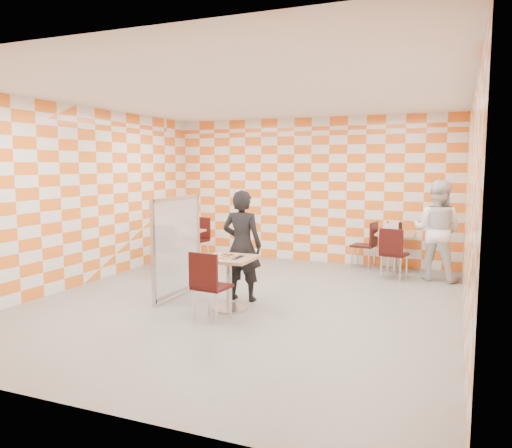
{
  "coord_description": "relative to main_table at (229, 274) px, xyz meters",
  "views": [
    {
      "loc": [
        2.87,
        -6.61,
        2.01
      ],
      "look_at": [
        0.1,
        0.2,
        1.15
      ],
      "focal_mm": 35.0,
      "sensor_mm": 36.0,
      "label": 1
    }
  ],
  "objects": [
    {
      "name": "man_white",
      "position": [
        2.6,
        3.04,
        0.37
      ],
      "size": [
        0.99,
        0.85,
        1.76
      ],
      "primitive_type": "imported",
      "rotation": [
        0.0,
        0.0,
        2.91
      ],
      "color": "white",
      "rests_on": "ground"
    },
    {
      "name": "chair_main_front",
      "position": [
        -0.0,
        -0.63,
        0.04
      ],
      "size": [
        0.46,
        0.47,
        0.92
      ],
      "color": "black",
      "rests_on": "ground"
    },
    {
      "name": "chair_second_front",
      "position": [
        1.89,
        2.71,
        0.04
      ],
      "size": [
        0.5,
        0.51,
        0.92
      ],
      "color": "black",
      "rests_on": "ground"
    },
    {
      "name": "sport_bottle",
      "position": [
        1.68,
        3.6,
        0.33
      ],
      "size": [
        0.06,
        0.06,
        0.2
      ],
      "color": "white",
      "rests_on": "second_table"
    },
    {
      "name": "second_table",
      "position": [
        1.85,
        3.48,
        0.0
      ],
      "size": [
        0.7,
        0.7,
        0.75
      ],
      "color": "tan",
      "rests_on": "ground"
    },
    {
      "name": "chair_empty_far",
      "position": [
        -2.11,
        3.0,
        0.04
      ],
      "size": [
        0.51,
        0.51,
        0.92
      ],
      "color": "black",
      "rests_on": "ground"
    },
    {
      "name": "chair_empty_near",
      "position": [
        -2.0,
        1.59,
        0.04
      ],
      "size": [
        0.5,
        0.5,
        0.92
      ],
      "color": "black",
      "rests_on": "ground"
    },
    {
      "name": "room_shell",
      "position": [
        0.05,
        0.97,
        0.99
      ],
      "size": [
        7.0,
        7.0,
        7.0
      ],
      "color": "gray",
      "rests_on": "ground"
    },
    {
      "name": "main_table",
      "position": [
        0.0,
        0.0,
        0.0
      ],
      "size": [
        0.7,
        0.7,
        0.75
      ],
      "color": "tan",
      "rests_on": "ground"
    },
    {
      "name": "empty_table",
      "position": [
        -2.06,
        2.24,
        0.0
      ],
      "size": [
        0.7,
        0.7,
        0.75
      ],
      "color": "tan",
      "rests_on": "ground"
    },
    {
      "name": "chair_second_side",
      "position": [
        1.33,
        3.55,
        0.04
      ],
      "size": [
        0.49,
        0.48,
        0.92
      ],
      "color": "black",
      "rests_on": "ground"
    },
    {
      "name": "pizza_on_foil",
      "position": [
        -0.0,
        -0.02,
        0.26
      ],
      "size": [
        0.4,
        0.4,
        0.04
      ],
      "color": "silver",
      "rests_on": "main_table"
    },
    {
      "name": "soda_bottle",
      "position": [
        1.93,
        3.48,
        0.34
      ],
      "size": [
        0.07,
        0.07,
        0.23
      ],
      "color": "black",
      "rests_on": "second_table"
    },
    {
      "name": "man_dark",
      "position": [
        -0.04,
        0.53,
        0.32
      ],
      "size": [
        0.62,
        0.43,
        1.66
      ],
      "primitive_type": "imported",
      "rotation": [
        0.0,
        0.0,
        3.19
      ],
      "color": "black",
      "rests_on": "ground"
    },
    {
      "name": "partition",
      "position": [
        -1.04,
        0.35,
        0.28
      ],
      "size": [
        0.08,
        1.38,
        1.55
      ],
      "color": "white",
      "rests_on": "ground"
    }
  ]
}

